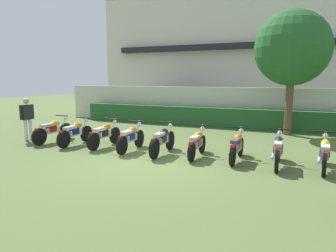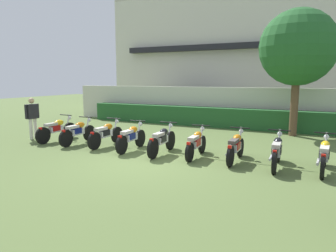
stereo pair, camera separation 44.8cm
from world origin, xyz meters
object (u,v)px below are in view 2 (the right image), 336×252
Objects in this scene: motorcycle_in_row_1 at (78,132)px; motorcycle_in_row_8 at (324,155)px; tree_near_inspector at (298,48)px; motorcycle_in_row_4 at (162,140)px; parked_car at (186,102)px; motorcycle_in_row_5 at (196,143)px; motorcycle_in_row_6 at (236,147)px; motorcycle_in_row_0 at (57,129)px; motorcycle_in_row_7 at (277,151)px; motorcycle_in_row_3 at (131,137)px; inspector_person at (32,115)px; motorcycle_in_row_2 at (106,134)px.

motorcycle_in_row_8 is at bearing -89.94° from motorcycle_in_row_1.
motorcycle_in_row_4 is at bearing -123.83° from tree_near_inspector.
parked_car is 2.51× the size of motorcycle_in_row_1.
tree_near_inspector is 2.91× the size of motorcycle_in_row_5.
motorcycle_in_row_6 is at bearing 92.35° from motorcycle_in_row_8.
motorcycle_in_row_7 is at bearing -89.57° from motorcycle_in_row_0.
inspector_person reaches higher than motorcycle_in_row_3.
motorcycle_in_row_0 reaches higher than motorcycle_in_row_2.
motorcycle_in_row_7 is (6.36, -8.95, -0.48)m from parked_car.
motorcycle_in_row_7 reaches higher than motorcycle_in_row_5.
motorcycle_in_row_5 is 1.20m from motorcycle_in_row_6.
motorcycle_in_row_0 is 1.00× the size of motorcycle_in_row_4.
inspector_person is (-2.31, -0.01, 0.51)m from motorcycle_in_row_1.
motorcycle_in_row_5 is at bearing -89.95° from motorcycle_in_row_3.
tree_near_inspector is 9.30m from motorcycle_in_row_1.
inspector_person is (-3.48, -0.14, 0.52)m from motorcycle_in_row_2.
motorcycle_in_row_1 is 5.82m from motorcycle_in_row_6.
parked_car is 10.99m from motorcycle_in_row_7.
motorcycle_in_row_3 is at bearing -131.65° from tree_near_inspector.
motorcycle_in_row_3 is 0.93× the size of motorcycle_in_row_4.
motorcycle_in_row_4 reaches higher than motorcycle_in_row_5.
motorcycle_in_row_1 is 8.10m from motorcycle_in_row_8.
inspector_person reaches higher than motorcycle_in_row_1.
motorcycle_in_row_8 is (3.49, 0.01, 0.01)m from motorcycle_in_row_5.
motorcycle_in_row_6 is (5.21, -8.83, -0.50)m from parked_car.
motorcycle_in_row_1 is 6.96m from motorcycle_in_row_7.
tree_near_inspector is 2.79× the size of motorcycle_in_row_1.
tree_near_inspector is 2.63× the size of motorcycle_in_row_0.
inspector_person is at bearing 87.81° from motorcycle_in_row_4.
motorcycle_in_row_3 reaches higher than motorcycle_in_row_5.
motorcycle_in_row_2 is at bearing 84.29° from motorcycle_in_row_4.
motorcycle_in_row_4 is at bearing -92.80° from motorcycle_in_row_2.
motorcycle_in_row_6 is (1.20, 0.04, 0.00)m from motorcycle_in_row_5.
parked_car is 2.61× the size of motorcycle_in_row_6.
tree_near_inspector is at bearing 15.18° from motorcycle_in_row_8.
motorcycle_in_row_8 is at bearing -89.66° from motorcycle_in_row_2.
motorcycle_in_row_3 is (1.73, -8.97, -0.49)m from parked_car.
inspector_person is at bearing 87.59° from motorcycle_in_row_3.
motorcycle_in_row_7 is (-0.05, -5.23, -3.16)m from tree_near_inspector.
parked_car is at bearing 15.64° from motorcycle_in_row_4.
parked_car reaches higher than motorcycle_in_row_3.
motorcycle_in_row_3 is 0.97× the size of motorcycle_in_row_7.
motorcycle_in_row_3 is at bearing -96.60° from motorcycle_in_row_2.
tree_near_inspector is 10.13m from motorcycle_in_row_0.
motorcycle_in_row_3 is 0.99× the size of motorcycle_in_row_8.
motorcycle_in_row_5 is at bearing -89.58° from motorcycle_in_row_1.
tree_near_inspector is at bearing -56.65° from motorcycle_in_row_0.
tree_near_inspector is at bearing -53.79° from motorcycle_in_row_1.
motorcycle_in_row_2 is 0.96× the size of motorcycle_in_row_4.
motorcycle_in_row_1 is 1.02× the size of motorcycle_in_row_3.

